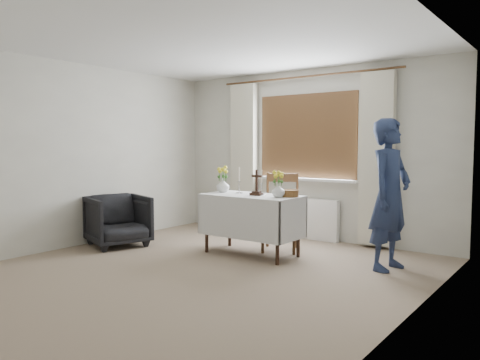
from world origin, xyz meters
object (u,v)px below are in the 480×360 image
wooden_chair (280,212)px  flower_vase_left (223,185)px  person (390,194)px  altar_table (251,225)px  armchair (118,220)px  wooden_cross (257,182)px  flower_vase_right (278,190)px

wooden_chair → flower_vase_left: size_ratio=5.64×
wooden_chair → person: bearing=-27.2°
altar_table → person: 1.73m
altar_table → wooden_chair: (0.17, 0.42, 0.13)m
altar_table → armchair: bearing=-159.3°
wooden_chair → armchair: wooden_chair is taller
wooden_chair → flower_vase_left: 0.84m
wooden_cross → person: bearing=8.7°
altar_table → wooden_chair: 0.47m
flower_vase_left → armchair: bearing=-150.6°
armchair → wooden_cross: (1.86, 0.67, 0.57)m
armchair → flower_vase_right: flower_vase_right is taller
altar_table → person: (1.63, 0.35, 0.46)m
wooden_chair → wooden_cross: 0.60m
person → flower_vase_left: size_ratio=9.34×
wooden_cross → altar_table: bearing=174.3°
armchair → flower_vase_left: 1.55m
person → wooden_cross: (-1.55, -0.36, 0.08)m
altar_table → wooden_cross: 0.55m
wooden_cross → flower_vase_left: bearing=171.0°
person → altar_table: bearing=111.0°
person → flower_vase_right: bearing=116.5°
wooden_chair → altar_table: bearing=-136.3°
armchair → person: 3.60m
wooden_chair → armchair: size_ratio=1.32×
armchair → wooden_chair: bearing=-42.4°
person → flower_vase_right: size_ratio=10.15×
wooden_chair → wooden_cross: wooden_cross is taller
person → flower_vase_left: (-2.13, -0.31, 0.01)m
person → flower_vase_left: bearing=107.0°
flower_vase_left → flower_vase_right: (0.92, -0.08, -0.01)m
armchair → flower_vase_right: 2.34m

